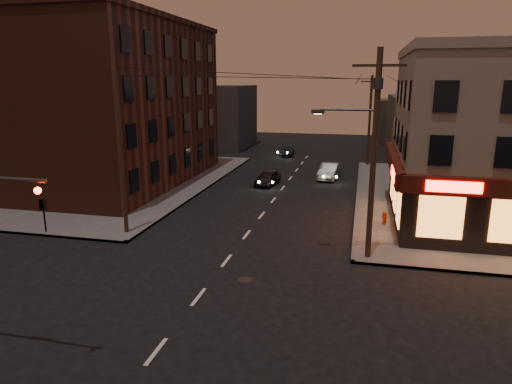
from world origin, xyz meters
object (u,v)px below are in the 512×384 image
(sedan_near, at_px, (268,178))
(sedan_far, at_px, (287,151))
(fire_hydrant, at_px, (385,217))
(sedan_mid, at_px, (329,171))

(sedan_near, relative_size, sedan_far, 0.91)
(sedan_far, height_order, fire_hydrant, sedan_far)
(sedan_mid, bearing_deg, sedan_near, -136.73)
(sedan_near, height_order, sedan_far, sedan_near)
(sedan_mid, distance_m, fire_hydrant, 13.85)
(sedan_near, bearing_deg, fire_hydrant, -38.29)
(sedan_mid, relative_size, sedan_far, 1.05)
(sedan_far, xyz_separation_m, fire_hydrant, (10.25, -25.18, 0.00))
(sedan_mid, relative_size, fire_hydrant, 5.24)
(sedan_mid, xyz_separation_m, fire_hydrant, (4.35, -13.15, -0.11))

